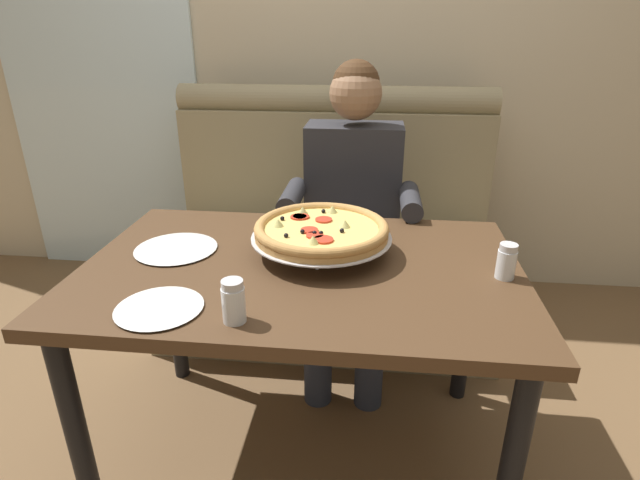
{
  "coord_description": "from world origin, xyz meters",
  "views": [
    {
      "loc": [
        0.21,
        -1.33,
        1.39
      ],
      "look_at": [
        0.05,
        0.04,
        0.8
      ],
      "focal_mm": 27.97,
      "sensor_mm": 36.0,
      "label": 1
    }
  ],
  "objects_px": {
    "booth_bench": "(329,246)",
    "pizza": "(321,230)",
    "patio_chair": "(174,156)",
    "plate_near_right": "(159,306)",
    "plate_near_left": "(176,247)",
    "shaker_parmesan": "(506,264)",
    "shaker_oregano": "(234,304)",
    "dining_table": "(302,290)",
    "diner_main": "(352,205)"
  },
  "relations": [
    {
      "from": "diner_main",
      "to": "pizza",
      "type": "xyz_separation_m",
      "value": [
        -0.07,
        -0.54,
        0.1
      ]
    },
    {
      "from": "diner_main",
      "to": "shaker_oregano",
      "type": "distance_m",
      "value": 0.98
    },
    {
      "from": "pizza",
      "to": "shaker_parmesan",
      "type": "relative_size",
      "value": 4.23
    },
    {
      "from": "diner_main",
      "to": "pizza",
      "type": "distance_m",
      "value": 0.55
    },
    {
      "from": "plate_near_left",
      "to": "shaker_oregano",
      "type": "bearing_deg",
      "value": -52.34
    },
    {
      "from": "shaker_oregano",
      "to": "plate_near_right",
      "type": "height_order",
      "value": "shaker_oregano"
    },
    {
      "from": "plate_near_right",
      "to": "patio_chair",
      "type": "height_order",
      "value": "patio_chair"
    },
    {
      "from": "dining_table",
      "to": "patio_chair",
      "type": "height_order",
      "value": "patio_chair"
    },
    {
      "from": "dining_table",
      "to": "patio_chair",
      "type": "distance_m",
      "value": 2.44
    },
    {
      "from": "plate_near_left",
      "to": "patio_chair",
      "type": "height_order",
      "value": "patio_chair"
    },
    {
      "from": "patio_chair",
      "to": "shaker_oregano",
      "type": "bearing_deg",
      "value": -64.89
    },
    {
      "from": "dining_table",
      "to": "pizza",
      "type": "height_order",
      "value": "pizza"
    },
    {
      "from": "shaker_oregano",
      "to": "shaker_parmesan",
      "type": "bearing_deg",
      "value": 23.62
    },
    {
      "from": "booth_bench",
      "to": "pizza",
      "type": "distance_m",
      "value": 0.9
    },
    {
      "from": "diner_main",
      "to": "plate_near_right",
      "type": "height_order",
      "value": "diner_main"
    },
    {
      "from": "diner_main",
      "to": "patio_chair",
      "type": "bearing_deg",
      "value": 132.96
    },
    {
      "from": "dining_table",
      "to": "plate_near_left",
      "type": "xyz_separation_m",
      "value": [
        -0.41,
        0.06,
        0.1
      ]
    },
    {
      "from": "booth_bench",
      "to": "dining_table",
      "type": "relative_size",
      "value": 1.18
    },
    {
      "from": "dining_table",
      "to": "plate_near_right",
      "type": "distance_m",
      "value": 0.44
    },
    {
      "from": "shaker_oregano",
      "to": "plate_near_left",
      "type": "relative_size",
      "value": 0.42
    },
    {
      "from": "pizza",
      "to": "shaker_oregano",
      "type": "distance_m",
      "value": 0.45
    },
    {
      "from": "shaker_parmesan",
      "to": "plate_near_right",
      "type": "distance_m",
      "value": 0.94
    },
    {
      "from": "shaker_parmesan",
      "to": "plate_near_left",
      "type": "height_order",
      "value": "shaker_parmesan"
    },
    {
      "from": "shaker_oregano",
      "to": "booth_bench",
      "type": "bearing_deg",
      "value": 84.65
    },
    {
      "from": "dining_table",
      "to": "shaker_parmesan",
      "type": "relative_size",
      "value": 12.65
    },
    {
      "from": "patio_chair",
      "to": "shaker_parmesan",
      "type": "bearing_deg",
      "value": -49.08
    },
    {
      "from": "booth_bench",
      "to": "pizza",
      "type": "height_order",
      "value": "booth_bench"
    },
    {
      "from": "shaker_oregano",
      "to": "patio_chair",
      "type": "distance_m",
      "value": 2.69
    },
    {
      "from": "diner_main",
      "to": "booth_bench",
      "type": "bearing_deg",
      "value": 114.13
    },
    {
      "from": "diner_main",
      "to": "dining_table",
      "type": "bearing_deg",
      "value": -100.78
    },
    {
      "from": "shaker_parmesan",
      "to": "booth_bench",
      "type": "bearing_deg",
      "value": 122.67
    },
    {
      "from": "booth_bench",
      "to": "shaker_oregano",
      "type": "height_order",
      "value": "booth_bench"
    },
    {
      "from": "dining_table",
      "to": "patio_chair",
      "type": "bearing_deg",
      "value": 120.79
    },
    {
      "from": "booth_bench",
      "to": "diner_main",
      "type": "relative_size",
      "value": 1.21
    },
    {
      "from": "dining_table",
      "to": "pizza",
      "type": "xyz_separation_m",
      "value": [
        0.05,
        0.09,
        0.16
      ]
    },
    {
      "from": "dining_table",
      "to": "plate_near_right",
      "type": "relative_size",
      "value": 5.9
    },
    {
      "from": "shaker_parmesan",
      "to": "plate_near_left",
      "type": "xyz_separation_m",
      "value": [
        -1.0,
        0.08,
        -0.03
      ]
    },
    {
      "from": "shaker_parmesan",
      "to": "patio_chair",
      "type": "height_order",
      "value": "patio_chair"
    },
    {
      "from": "booth_bench",
      "to": "shaker_parmesan",
      "type": "distance_m",
      "value": 1.15
    },
    {
      "from": "booth_bench",
      "to": "plate_near_left",
      "type": "distance_m",
      "value": 0.99
    },
    {
      "from": "patio_chair",
      "to": "plate_near_right",
      "type": "bearing_deg",
      "value": -68.72
    },
    {
      "from": "pizza",
      "to": "plate_near_right",
      "type": "height_order",
      "value": "pizza"
    },
    {
      "from": "shaker_parmesan",
      "to": "pizza",
      "type": "bearing_deg",
      "value": 168.55
    },
    {
      "from": "pizza",
      "to": "plate_near_left",
      "type": "height_order",
      "value": "pizza"
    },
    {
      "from": "dining_table",
      "to": "pizza",
      "type": "distance_m",
      "value": 0.19
    },
    {
      "from": "plate_near_left",
      "to": "patio_chair",
      "type": "xyz_separation_m",
      "value": [
        -0.84,
        2.04,
        -0.22
      ]
    },
    {
      "from": "booth_bench",
      "to": "plate_near_right",
      "type": "height_order",
      "value": "booth_bench"
    },
    {
      "from": "dining_table",
      "to": "plate_near_right",
      "type": "height_order",
      "value": "plate_near_right"
    },
    {
      "from": "plate_near_right",
      "to": "patio_chair",
      "type": "bearing_deg",
      "value": 111.28
    },
    {
      "from": "diner_main",
      "to": "pizza",
      "type": "height_order",
      "value": "diner_main"
    }
  ]
}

